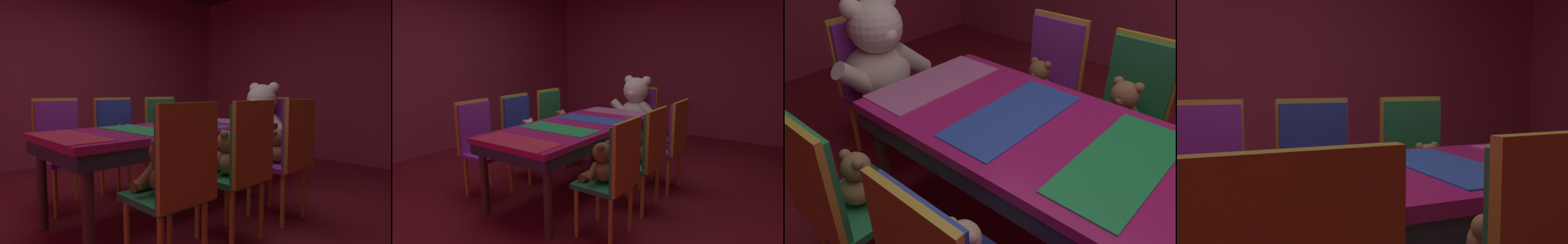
% 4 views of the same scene
% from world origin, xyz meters
% --- Properties ---
extents(wall_left, '(0.12, 6.40, 2.80)m').
position_xyz_m(wall_left, '(-2.60, 0.00, 1.40)').
color(wall_left, '#99334C').
rests_on(wall_left, ground_plane).
extents(banquet_table, '(0.90, 2.02, 0.75)m').
position_xyz_m(banquet_table, '(0.00, 0.00, 0.65)').
color(banquet_table, '#C61E72').
rests_on(banquet_table, ground_plane).
extents(chair_left_0, '(0.42, 0.41, 0.98)m').
position_xyz_m(chair_left_0, '(-0.83, -0.59, 0.60)').
color(chair_left_0, purple).
rests_on(chair_left_0, ground_plane).
extents(chair_left_1, '(0.42, 0.41, 0.98)m').
position_xyz_m(chair_left_1, '(-0.80, -0.02, 0.60)').
color(chair_left_1, '#2D47B2').
rests_on(chair_left_1, ground_plane).
extents(teddy_left_1, '(0.21, 0.28, 0.26)m').
position_xyz_m(teddy_left_1, '(-0.66, -0.02, 0.57)').
color(teddy_left_1, beige).
rests_on(teddy_left_1, chair_left_1).
extents(chair_left_2, '(0.42, 0.41, 0.98)m').
position_xyz_m(chair_left_2, '(-0.83, 0.62, 0.60)').
color(chair_left_2, '#268C4C').
rests_on(chair_left_2, ground_plane).
extents(teddy_left_2, '(0.22, 0.28, 0.27)m').
position_xyz_m(teddy_left_2, '(-0.69, 0.62, 0.57)').
color(teddy_left_2, '#9E7247').
rests_on(teddy_left_2, chair_left_2).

